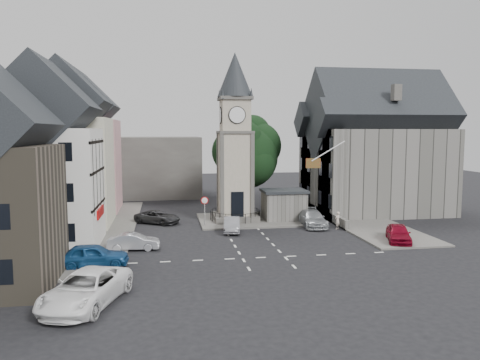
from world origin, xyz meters
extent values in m
plane|color=black|center=(0.00, 0.00, 0.00)|extent=(120.00, 120.00, 0.00)
cube|color=#595651|center=(-12.50, 6.00, 0.07)|extent=(6.00, 30.00, 0.14)
cube|color=#595651|center=(12.00, 8.00, 0.07)|extent=(6.00, 26.00, 0.14)
cube|color=#595651|center=(1.50, 8.00, 0.08)|extent=(10.00, 8.00, 0.16)
cube|color=silver|center=(0.00, -5.50, 0.01)|extent=(20.00, 8.00, 0.01)
cube|color=#4C4944|center=(0.00, 8.00, 0.35)|extent=(4.20, 4.20, 0.70)
torus|color=black|center=(0.00, 8.00, 1.08)|extent=(4.86, 4.86, 0.06)
cube|color=#A09B81|center=(0.00, 8.00, 4.70)|extent=(3.00, 3.00, 8.00)
cube|color=black|center=(0.00, 6.55, 1.90)|extent=(1.20, 0.25, 2.40)
cube|color=#4C4944|center=(0.00, 8.00, 8.70)|extent=(3.30, 3.30, 0.25)
cube|color=#A09B81|center=(0.00, 8.00, 10.30)|extent=(2.70, 2.70, 3.20)
cylinder|color=white|center=(0.00, 6.60, 10.30)|extent=(1.50, 0.12, 1.50)
cube|color=#4C4944|center=(0.00, 8.00, 11.90)|extent=(3.10, 3.10, 0.30)
cone|color=black|center=(0.00, 8.00, 14.15)|extent=(3.40, 3.40, 4.20)
cube|color=#595852|center=(4.80, 7.50, 1.40)|extent=(4.00, 3.00, 2.80)
cube|color=black|center=(4.80, 7.50, 2.95)|extent=(4.30, 3.30, 0.25)
cylinder|color=black|center=(2.00, 13.00, 2.20)|extent=(0.70, 0.70, 4.40)
cylinder|color=black|center=(-3.20, 5.50, 1.25)|extent=(0.10, 0.10, 2.50)
cone|color=#A50C0C|center=(-3.20, 5.40, 2.50)|extent=(0.70, 0.06, 0.70)
cone|color=white|center=(-3.20, 5.38, 2.50)|extent=(0.54, 0.04, 0.54)
cube|color=#B57D87|center=(-15.50, 16.00, 5.00)|extent=(7.50, 7.00, 10.00)
cube|color=beige|center=(-15.50, 8.00, 5.00)|extent=(7.50, 7.00, 10.00)
cube|color=silver|center=(-15.50, 0.00, 4.50)|extent=(7.50, 7.00, 9.00)
cube|color=#4C4944|center=(-12.00, 28.00, 4.00)|extent=(20.00, 10.00, 8.00)
cube|color=#595852|center=(16.00, 11.00, 4.50)|extent=(14.00, 10.00, 9.00)
cube|color=#595852|center=(9.80, 7.50, 4.50)|extent=(1.60, 4.40, 9.00)
cube|color=#595852|center=(9.80, 14.50, 4.50)|extent=(1.60, 4.40, 9.00)
cube|color=#595852|center=(9.20, 10.00, 0.45)|extent=(0.40, 16.00, 0.90)
cylinder|color=white|center=(8.00, 4.00, 7.00)|extent=(3.17, 0.10, 1.89)
plane|color=#B21414|center=(6.60, 4.00, 5.90)|extent=(1.40, 0.00, 1.40)
imported|color=navy|center=(-11.44, -6.00, 0.78)|extent=(4.61, 1.98, 1.55)
imported|color=#B5B7BE|center=(-9.10, -1.89, 0.63)|extent=(3.86, 1.53, 1.25)
imported|color=#292A2C|center=(-7.50, 8.00, 0.62)|extent=(4.86, 4.16, 1.24)
imported|color=gray|center=(-1.00, 3.22, 0.65)|extent=(1.93, 4.09, 1.29)
imported|color=#A9ADB1|center=(6.72, 4.38, 0.73)|extent=(2.45, 5.21, 1.47)
imported|color=maroon|center=(11.50, -2.80, 0.73)|extent=(3.13, 4.59, 1.45)
imported|color=white|center=(-10.77, -12.89, 0.86)|extent=(4.65, 6.77, 1.72)
imported|color=beige|center=(8.54, 2.74, 0.80)|extent=(0.70, 0.64, 1.60)
camera|label=1|loc=(-6.70, -36.78, 8.82)|focal=35.00mm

